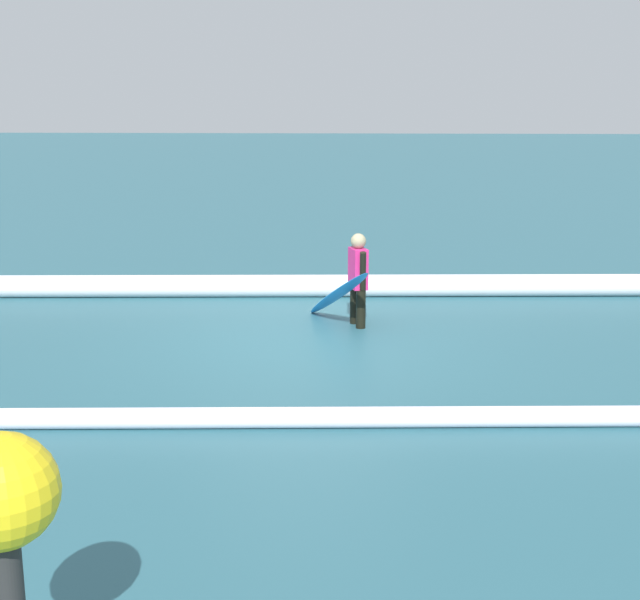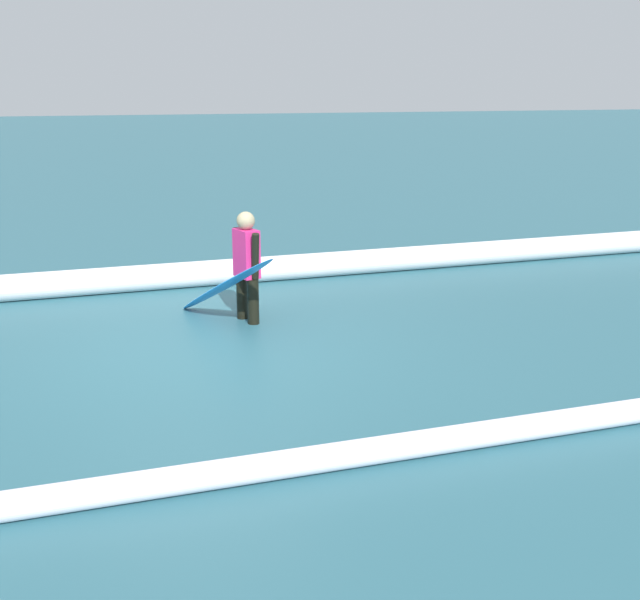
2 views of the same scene
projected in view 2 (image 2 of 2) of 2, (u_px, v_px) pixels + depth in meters
name	position (u px, v px, depth m)	size (l,w,h in m)	color
ground_plane	(197.00, 348.00, 8.97)	(120.95, 120.95, 0.00)	#2C5F6D
surfer	(247.00, 262.00, 9.79)	(0.30, 0.59, 1.35)	black
surfboard	(225.00, 286.00, 9.70)	(1.09, 1.85, 1.02)	#268CE5
wave_crest_foreground	(118.00, 280.00, 11.26)	(0.36, 0.36, 20.00)	white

